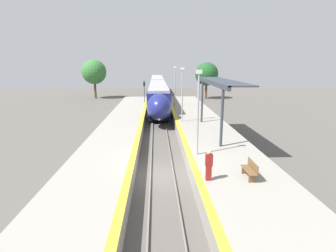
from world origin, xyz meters
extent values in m
plane|color=#56514C|center=(0.00, 0.00, 0.00)|extent=(120.00, 120.00, 0.00)
cube|color=slate|center=(-0.72, 0.00, 0.07)|extent=(0.08, 90.00, 0.15)
cube|color=slate|center=(0.72, 0.00, 0.07)|extent=(0.08, 90.00, 0.15)
cube|color=black|center=(0.00, 24.10, 0.60)|extent=(2.42, 18.86, 0.76)
cube|color=navy|center=(0.00, 24.10, 1.44)|extent=(2.75, 20.50, 0.90)
cube|color=yellow|center=(0.00, 24.10, 2.04)|extent=(2.77, 20.50, 0.31)
cube|color=navy|center=(0.00, 24.10, 2.88)|extent=(2.75, 20.50, 1.37)
cube|color=black|center=(0.00, 24.10, 2.81)|extent=(2.78, 18.86, 0.75)
cube|color=#9E9EA3|center=(0.00, 24.10, 3.71)|extent=(2.48, 20.50, 0.30)
cylinder|color=black|center=(-0.72, 16.64, 0.46)|extent=(0.12, 0.92, 0.92)
cylinder|color=black|center=(0.72, 16.64, 0.46)|extent=(0.12, 0.92, 0.92)
cylinder|color=black|center=(-0.72, 18.84, 0.46)|extent=(0.12, 0.92, 0.92)
cylinder|color=black|center=(0.72, 18.84, 0.46)|extent=(0.12, 0.92, 0.92)
cylinder|color=black|center=(-0.72, 29.35, 0.46)|extent=(0.12, 0.92, 0.92)
cylinder|color=black|center=(0.72, 29.35, 0.46)|extent=(0.12, 0.92, 0.92)
cylinder|color=black|center=(-0.72, 31.55, 0.46)|extent=(0.12, 0.92, 0.92)
cylinder|color=black|center=(0.72, 31.55, 0.46)|extent=(0.12, 0.92, 0.92)
ellipsoid|color=navy|center=(0.00, 12.53, 2.27)|extent=(2.64, 3.95, 2.84)
ellipsoid|color=black|center=(0.00, 12.04, 2.74)|extent=(1.93, 2.30, 1.44)
sphere|color=#F9F4CC|center=(0.00, 11.05, 1.23)|extent=(0.24, 0.24, 0.24)
cube|color=black|center=(0.00, 45.40, 0.60)|extent=(2.42, 18.86, 0.76)
cube|color=navy|center=(0.00, 45.40, 1.44)|extent=(2.75, 20.50, 0.90)
cube|color=yellow|center=(0.00, 45.40, 2.04)|extent=(2.77, 20.50, 0.31)
cube|color=navy|center=(0.00, 45.40, 2.88)|extent=(2.75, 20.50, 1.37)
cube|color=black|center=(0.00, 45.40, 2.81)|extent=(2.78, 18.86, 0.75)
cube|color=#9E9EA3|center=(0.00, 45.40, 3.71)|extent=(2.48, 20.50, 0.30)
cylinder|color=black|center=(-0.72, 37.94, 0.46)|extent=(0.12, 0.92, 0.92)
cylinder|color=black|center=(0.72, 37.94, 0.46)|extent=(0.12, 0.92, 0.92)
cylinder|color=black|center=(-0.72, 40.14, 0.46)|extent=(0.12, 0.92, 0.92)
cylinder|color=black|center=(0.72, 40.14, 0.46)|extent=(0.12, 0.92, 0.92)
cylinder|color=black|center=(-0.72, 50.65, 0.46)|extent=(0.12, 0.92, 0.92)
cylinder|color=black|center=(0.72, 50.65, 0.46)|extent=(0.12, 0.92, 0.92)
cylinder|color=black|center=(-0.72, 52.85, 0.46)|extent=(0.12, 0.92, 0.92)
cylinder|color=black|center=(0.72, 52.85, 0.46)|extent=(0.12, 0.92, 0.92)
cube|color=gray|center=(4.18, 0.00, 0.51)|extent=(5.09, 64.00, 1.02)
cube|color=yellow|center=(1.84, 0.00, 1.02)|extent=(0.40, 64.00, 0.01)
cube|color=gray|center=(-3.73, 0.00, 0.51)|extent=(4.18, 64.00, 1.02)
cube|color=yellow|center=(-1.84, 0.00, 1.02)|extent=(0.40, 64.00, 0.01)
cube|color=brown|center=(4.43, -3.35, 1.23)|extent=(0.36, 0.06, 0.42)
cube|color=brown|center=(4.43, -2.28, 1.23)|extent=(0.36, 0.06, 0.42)
cube|color=brown|center=(4.43, -2.82, 1.45)|extent=(0.44, 1.43, 0.03)
cube|color=brown|center=(4.63, -2.82, 1.69)|extent=(0.04, 1.43, 0.44)
cube|color=maroon|center=(2.30, -2.98, 1.40)|extent=(0.28, 0.20, 0.78)
cube|color=maroon|center=(2.30, -2.98, 2.10)|extent=(0.36, 0.22, 0.61)
sphere|color=beige|center=(2.30, -2.98, 2.51)|extent=(0.21, 0.21, 0.21)
cylinder|color=#59595E|center=(-2.11, 25.40, 1.73)|extent=(0.14, 0.14, 3.45)
cube|color=black|center=(-2.11, 25.40, 3.80)|extent=(0.28, 0.20, 0.70)
sphere|color=#1ED833|center=(-2.11, 25.29, 3.97)|extent=(0.14, 0.14, 0.14)
sphere|color=#330A0A|center=(-2.11, 25.29, 3.63)|extent=(0.14, 0.14, 0.14)
cylinder|color=#9E9EA3|center=(2.31, 0.91, 3.61)|extent=(0.12, 0.12, 5.18)
cube|color=silver|center=(2.31, 0.91, 6.32)|extent=(0.36, 0.20, 0.24)
cylinder|color=#9E9EA3|center=(2.31, 10.96, 3.61)|extent=(0.12, 0.12, 5.18)
cube|color=silver|center=(2.31, 10.96, 6.32)|extent=(0.36, 0.20, 0.24)
cylinder|color=#9E9EA3|center=(2.31, 21.02, 3.61)|extent=(0.12, 0.12, 5.18)
cube|color=silver|center=(2.31, 21.02, 6.32)|extent=(0.36, 0.20, 0.24)
cylinder|color=#333842|center=(4.28, 2.57, 3.10)|extent=(0.20, 0.20, 4.16)
cylinder|color=#333842|center=(4.28, 10.61, 3.10)|extent=(0.20, 0.20, 4.16)
cube|color=#333842|center=(4.28, 6.59, 5.28)|extent=(0.24, 11.04, 0.36)
cube|color=#333842|center=(5.18, 6.59, 5.40)|extent=(2.00, 11.04, 0.10)
cylinder|color=brown|center=(-12.43, 37.90, 1.66)|extent=(0.44, 0.44, 3.31)
sphere|color=#337033|center=(-12.43, 37.90, 5.22)|extent=(4.77, 4.77, 4.77)
cylinder|color=brown|center=(9.59, 36.24, 1.53)|extent=(0.44, 0.44, 3.05)
sphere|color=#1E5123|center=(9.59, 36.24, 4.84)|extent=(4.47, 4.47, 4.47)
camera|label=1|loc=(-0.33, -15.23, 6.81)|focal=28.00mm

